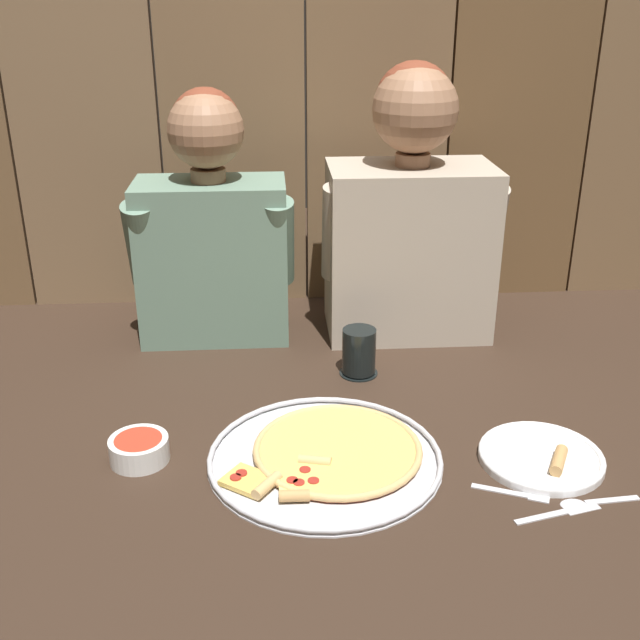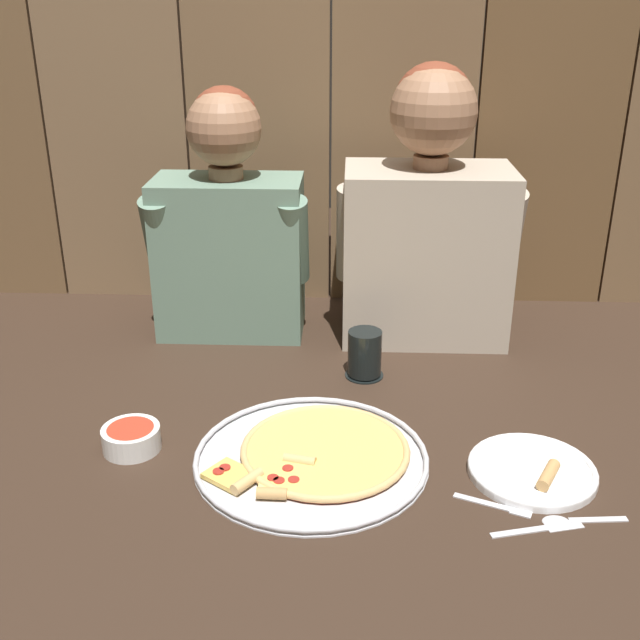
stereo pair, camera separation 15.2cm
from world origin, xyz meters
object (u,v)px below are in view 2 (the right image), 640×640
dinner_plate (532,470)px  diner_left (228,224)px  dipping_bowl (131,437)px  pizza_tray (315,455)px  diner_right (427,218)px  drinking_glass (365,354)px

dinner_plate → diner_left: diner_left is taller
dinner_plate → dipping_bowl: (-0.73, 0.05, 0.02)m
pizza_tray → dipping_bowl: size_ratio=3.95×
pizza_tray → dinner_plate: 0.39m
dinner_plate → diner_right: bearing=103.9°
dinner_plate → diner_right: (-0.15, 0.60, 0.28)m
drinking_glass → diner_right: size_ratio=0.17×
dipping_bowl → diner_left: diner_left is taller
pizza_tray → diner_left: (-0.23, 0.57, 0.26)m
pizza_tray → drinking_glass: size_ratio=3.98×
pizza_tray → diner_left: size_ratio=0.72×
dipping_bowl → dinner_plate: bearing=-4.1°
dipping_bowl → pizza_tray: bearing=-3.6°
dinner_plate → diner_right: size_ratio=0.35×
dinner_plate → drinking_glass: size_ratio=2.11×
dipping_bowl → diner_right: bearing=43.4°
pizza_tray → dipping_bowl: bearing=176.4°
drinking_glass → diner_left: size_ratio=0.18×
drinking_glass → dipping_bowl: (-0.43, -0.31, -0.03)m
drinking_glass → dipping_bowl: size_ratio=0.99×
diner_left → diner_right: 0.47m
diner_left → dipping_bowl: bearing=-101.4°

